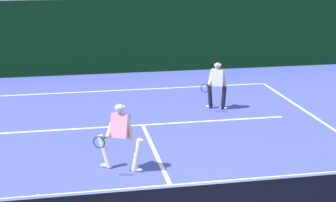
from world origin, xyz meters
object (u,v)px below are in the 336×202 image
at_px(player_near, 120,134).
at_px(tennis_ball_extra, 298,193).
at_px(tennis_ball, 38,196).
at_px(player_far, 217,84).

relative_size(player_near, tennis_ball_extra, 24.94).
relative_size(tennis_ball, tennis_ball_extra, 1.00).
relative_size(player_near, player_far, 1.05).
xyz_separation_m(player_near, tennis_ball_extra, (3.62, -2.09, -0.87)).
distance_m(player_near, tennis_ball, 2.40).
bearing_deg(tennis_ball_extra, player_near, 149.96).
height_order(tennis_ball, tennis_ball_extra, same).
distance_m(player_near, tennis_ball_extra, 4.27).
bearing_deg(player_far, player_near, 78.36).
height_order(player_near, player_far, player_near).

